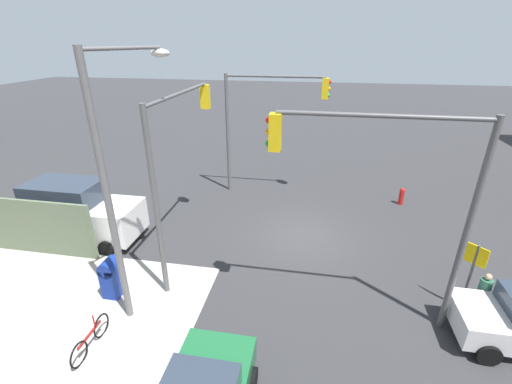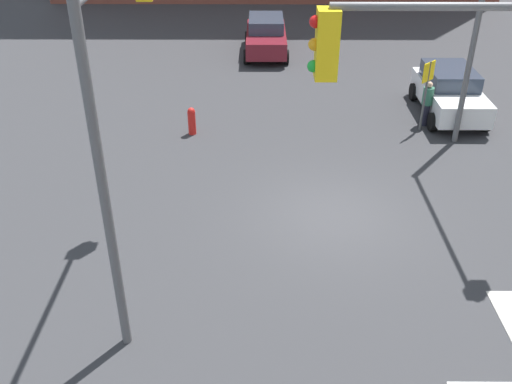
% 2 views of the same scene
% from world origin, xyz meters
% --- Properties ---
extents(ground_plane, '(120.00, 120.00, 0.00)m').
position_xyz_m(ground_plane, '(0.00, 0.00, 0.00)').
color(ground_plane, '#333335').
extents(traffic_signal_nw_corner, '(5.65, 0.36, 6.50)m').
position_xyz_m(traffic_signal_nw_corner, '(-2.34, 4.50, 4.64)').
color(traffic_signal_nw_corner, '#59595B').
rests_on(traffic_signal_nw_corner, ground).
extents(traffic_signal_se_corner, '(5.43, 0.36, 6.50)m').
position_xyz_m(traffic_signal_se_corner, '(2.43, -4.50, 4.63)').
color(traffic_signal_se_corner, '#59595B').
rests_on(traffic_signal_se_corner, ground).
extents(warning_sign_two_way, '(0.48, 0.48, 2.40)m').
position_xyz_m(warning_sign_two_way, '(-5.40, 3.57, 1.64)').
color(warning_sign_two_way, '#4C4C4C').
rests_on(warning_sign_two_way, ground).
extents(fire_hydrant, '(0.26, 0.26, 0.94)m').
position_xyz_m(fire_hydrant, '(-5.00, -4.20, 0.49)').
color(fire_hydrant, red).
rests_on(fire_hydrant, ground).
extents(sedan_white, '(4.15, 2.02, 1.62)m').
position_xyz_m(sedan_white, '(-6.81, 4.86, 0.84)').
color(sedan_white, white).
rests_on(sedan_white, ground).
extents(sedan_maroon, '(4.39, 2.02, 1.62)m').
position_xyz_m(sedan_maroon, '(-13.98, -1.64, 0.84)').
color(sedan_maroon, maroon).
rests_on(sedan_maroon, ground).
extents(pedestrian_crossing, '(0.36, 0.36, 1.57)m').
position_xyz_m(pedestrian_crossing, '(-5.80, 3.80, 0.81)').
color(pedestrian_crossing, '#2D664C').
rests_on(pedestrian_crossing, ground).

